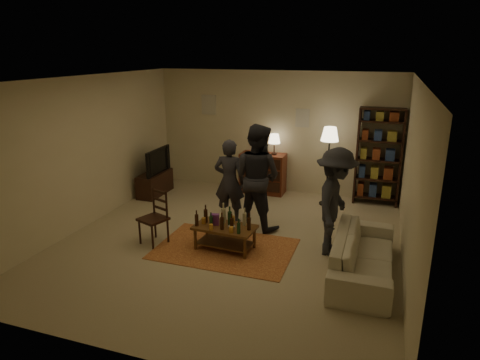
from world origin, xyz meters
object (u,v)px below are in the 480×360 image
at_px(person_right, 257,177).
at_px(person_left, 229,181).
at_px(dresser, 263,172).
at_px(person_by_sofa, 335,202).
at_px(coffee_table, 224,228).
at_px(tv_stand, 155,178).
at_px(sofa, 363,255).
at_px(dining_chair, 156,215).
at_px(bookshelf, 378,156).
at_px(floor_lamp, 330,140).

bearing_deg(person_right, person_left, 10.13).
distance_m(dresser, person_by_sofa, 3.22).
xyz_separation_m(dresser, person_right, (0.43, -1.93, 0.48)).
bearing_deg(dresser, coffee_table, -85.97).
distance_m(tv_stand, dresser, 2.43).
xyz_separation_m(coffee_table, tv_stand, (-2.46, 2.09, 0.01)).
relative_size(dresser, person_left, 0.86).
height_order(coffee_table, dresser, dresser).
bearing_deg(sofa, tv_stand, 64.66).
relative_size(coffee_table, dining_chair, 1.09).
xyz_separation_m(person_left, person_by_sofa, (2.01, -0.72, 0.07)).
height_order(dining_chair, sofa, dining_chair).
relative_size(coffee_table, bookshelf, 0.50).
height_order(floor_lamp, person_left, floor_lamp).
height_order(bookshelf, floor_lamp, bookshelf).
bearing_deg(person_by_sofa, dining_chair, 104.06).
xyz_separation_m(coffee_table, person_by_sofa, (1.68, 0.42, 0.49)).
relative_size(person_left, person_right, 0.83).
xyz_separation_m(tv_stand, person_left, (2.13, -0.95, 0.41)).
xyz_separation_m(sofa, person_left, (-2.51, 1.25, 0.49)).
distance_m(dining_chair, person_right, 1.89).
relative_size(bookshelf, person_right, 1.06).
xyz_separation_m(person_left, person_right, (0.55, -0.07, 0.16)).
bearing_deg(person_by_sofa, tv_stand, 71.32).
distance_m(person_left, person_by_sofa, 2.14).
bearing_deg(tv_stand, bookshelf, 11.80).
height_order(tv_stand, person_by_sofa, person_by_sofa).
xyz_separation_m(dresser, person_by_sofa, (1.89, -2.58, 0.39)).
height_order(floor_lamp, person_by_sofa, person_by_sofa).
xyz_separation_m(coffee_table, dining_chair, (-1.18, -0.12, 0.12)).
bearing_deg(person_left, coffee_table, 102.17).
distance_m(coffee_table, sofa, 2.18).
height_order(tv_stand, bookshelf, bookshelf).
relative_size(tv_stand, dresser, 0.78).
bearing_deg(dining_chair, person_left, 76.79).
bearing_deg(tv_stand, sofa, -25.34).
height_order(sofa, person_by_sofa, person_by_sofa).
bearing_deg(floor_lamp, tv_stand, -171.18).
bearing_deg(floor_lamp, dining_chair, -131.16).
xyz_separation_m(bookshelf, sofa, (-0.05, -3.18, -0.73)).
xyz_separation_m(tv_stand, floor_lamp, (3.73, 0.58, 1.00)).
xyz_separation_m(floor_lamp, person_left, (-1.59, -1.53, -0.60)).
xyz_separation_m(floor_lamp, person_by_sofa, (0.42, -2.24, -0.53)).
relative_size(floor_lamp, person_left, 1.04).
xyz_separation_m(coffee_table, person_right, (0.22, 1.07, 0.58)).
distance_m(person_left, person_right, 0.58).
bearing_deg(coffee_table, person_left, 106.18).
distance_m(floor_lamp, person_right, 1.96).
height_order(person_right, person_by_sofa, person_right).
relative_size(tv_stand, person_by_sofa, 0.61).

